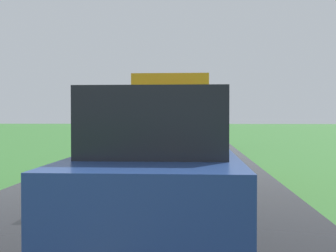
# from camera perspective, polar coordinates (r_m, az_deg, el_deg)

# --- Properties ---
(banana_truck_near) EXTENTS (2.38, 5.82, 2.80)m
(banana_truck_near) POSITION_cam_1_polar(r_m,az_deg,el_deg) (11.31, 0.30, 0.09)
(banana_truck_near) COLOR #2D2D30
(banana_truck_near) RESTS_ON road_surface
(banana_truck_far) EXTENTS (2.38, 5.81, 2.80)m
(banana_truck_far) POSITION_cam_1_polar(r_m,az_deg,el_deg) (25.69, 1.63, 0.72)
(banana_truck_far) COLOR #2D2D30
(banana_truck_far) RESTS_ON road_surface
(following_car) EXTENTS (1.74, 4.10, 1.92)m
(following_car) POSITION_cam_1_polar(r_m,az_deg,el_deg) (5.06, -1.12, -5.95)
(following_car) COLOR navy
(following_car) RESTS_ON road_surface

